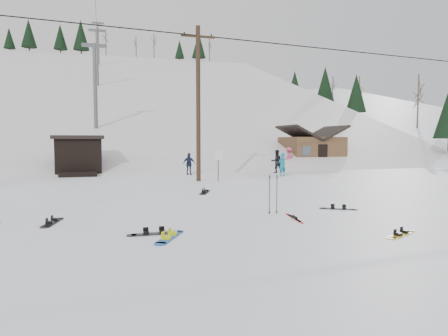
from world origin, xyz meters
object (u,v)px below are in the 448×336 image
object	(u,v)px
cabin	(311,150)
hero_skis	(294,218)
utility_pole	(198,101)
hero_snowboard	(170,237)

from	to	relation	value
cabin	hero_skis	distance (m)	25.39
utility_pole	hero_snowboard	size ratio (longest dim) A/B	6.40
hero_snowboard	hero_skis	distance (m)	4.27
cabin	hero_skis	world-z (taller)	cabin
cabin	hero_snowboard	bearing A→B (deg)	-125.88
cabin	hero_skis	size ratio (longest dim) A/B	3.50
utility_pole	cabin	distance (m)	16.71
hero_snowboard	hero_skis	size ratio (longest dim) A/B	0.91
utility_pole	hero_skis	world-z (taller)	utility_pole
utility_pole	hero_skis	size ratio (longest dim) A/B	5.84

